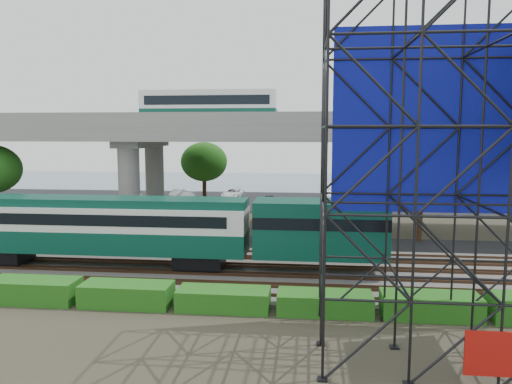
# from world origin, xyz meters

# --- Properties ---
(ground) EXTENTS (140.00, 140.00, 0.00)m
(ground) POSITION_xyz_m (0.00, 0.00, 0.00)
(ground) COLOR #474233
(ground) RESTS_ON ground
(ballast_bed) EXTENTS (90.00, 12.00, 0.20)m
(ballast_bed) POSITION_xyz_m (0.00, 2.00, 0.10)
(ballast_bed) COLOR slate
(ballast_bed) RESTS_ON ground
(service_road) EXTENTS (90.00, 5.00, 0.08)m
(service_road) POSITION_xyz_m (0.00, 10.50, 0.04)
(service_road) COLOR black
(service_road) RESTS_ON ground
(parking_lot) EXTENTS (90.00, 18.00, 0.08)m
(parking_lot) POSITION_xyz_m (0.00, 34.00, 0.04)
(parking_lot) COLOR black
(parking_lot) RESTS_ON ground
(harbor_water) EXTENTS (140.00, 40.00, 0.03)m
(harbor_water) POSITION_xyz_m (0.00, 56.00, 0.01)
(harbor_water) COLOR #4B617B
(harbor_water) RESTS_ON ground
(rail_tracks) EXTENTS (90.00, 9.52, 0.16)m
(rail_tracks) POSITION_xyz_m (0.00, 2.00, 0.28)
(rail_tracks) COLOR #472D1E
(rail_tracks) RESTS_ON ballast_bed
(commuter_train) EXTENTS (29.30, 3.06, 4.30)m
(commuter_train) POSITION_xyz_m (-6.00, 2.00, 2.88)
(commuter_train) COLOR black
(commuter_train) RESTS_ON rail_tracks
(overpass) EXTENTS (80.00, 12.00, 12.40)m
(overpass) POSITION_xyz_m (-0.28, 16.00, 8.21)
(overpass) COLOR #9E9B93
(overpass) RESTS_ON ground
(scaffold_tower) EXTENTS (9.36, 6.36, 15.00)m
(scaffold_tower) POSITION_xyz_m (10.25, -7.98, 7.47)
(scaffold_tower) COLOR black
(scaffold_tower) RESTS_ON ground
(hedge_strip) EXTENTS (34.60, 1.80, 1.20)m
(hedge_strip) POSITION_xyz_m (1.01, -4.30, 0.56)
(hedge_strip) COLOR #155513
(hedge_strip) RESTS_ON ground
(trees) EXTENTS (40.94, 16.94, 7.69)m
(trees) POSITION_xyz_m (-4.67, 16.17, 5.57)
(trees) COLOR #382314
(trees) RESTS_ON ground
(suv) EXTENTS (5.27, 3.23, 1.36)m
(suv) POSITION_xyz_m (-2.52, 9.78, 0.76)
(suv) COLOR black
(suv) RESTS_ON service_road
(parked_cars) EXTENTS (37.04, 9.72, 1.30)m
(parked_cars) POSITION_xyz_m (0.07, 33.54, 0.69)
(parked_cars) COLOR beige
(parked_cars) RESTS_ON parking_lot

